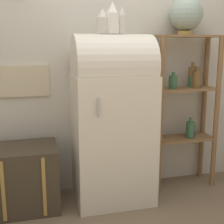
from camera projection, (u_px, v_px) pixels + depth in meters
The scene contains 9 objects.
ground_plane at pixel (120, 210), 2.81m from camera, with size 12.00×12.00×0.00m, color #7A664C.
wall_back at pixel (104, 56), 3.07m from camera, with size 7.00×0.09×2.70m.
refrigerator at pixel (113, 118), 2.89m from camera, with size 0.72×0.61×1.55m.
suitcase_trunk at pixel (24, 178), 2.81m from camera, with size 0.59×0.49×0.58m.
shelf_unit at pixel (185, 101), 3.17m from camera, with size 0.66×0.30×1.55m.
globe at pixel (186, 15), 3.02m from camera, with size 0.32×0.32×0.36m.
vase_left at pixel (103, 22), 2.70m from camera, with size 0.11×0.11×0.21m.
vase_center at pixel (113, 19), 2.70m from camera, with size 0.12×0.12×0.27m.
vase_right at pixel (122, 21), 2.73m from camera, with size 0.07×0.07×0.24m.
Camera 1 is at (-0.70, -2.46, 1.46)m, focal length 50.00 mm.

